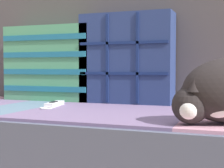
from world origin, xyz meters
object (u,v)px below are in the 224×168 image
throw_pillow_quilted (127,58)px  couch (73,151)px  game_remote_far (54,104)px  throw_pillow_striped (50,63)px

throw_pillow_quilted → couch: bearing=-131.2°
game_remote_far → throw_pillow_striped: bearing=123.6°
couch → throw_pillow_striped: (-0.23, 0.20, 0.38)m
throw_pillow_quilted → throw_pillow_striped: size_ratio=0.92×
throw_pillow_striped → game_remote_far: throw_pillow_striped is taller
throw_pillow_quilted → throw_pillow_striped: 0.40m
couch → throw_pillow_striped: bearing=138.3°
throw_pillow_quilted → game_remote_far: bearing=-134.9°
couch → game_remote_far: (-0.06, -0.04, 0.20)m
couch → throw_pillow_quilted: 0.48m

